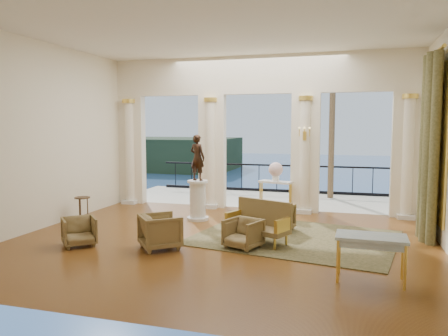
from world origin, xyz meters
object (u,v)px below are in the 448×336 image
(armchair_c, at_px, (276,216))
(settee, at_px, (260,222))
(armchair_d, at_px, (160,230))
(armchair_b, at_px, (243,232))
(pedestal, at_px, (198,201))
(game_table, at_px, (371,240))
(side_table, at_px, (82,201))
(armchair_a, at_px, (79,230))
(statue, at_px, (197,158))
(console_table, at_px, (276,186))

(armchair_c, xyz_separation_m, settee, (-0.16, -1.12, 0.09))
(armchair_d, bearing_deg, armchair_b, -113.96)
(armchair_d, distance_m, settee, 2.11)
(armchair_d, xyz_separation_m, pedestal, (-0.18, 2.74, 0.12))
(armchair_b, bearing_deg, pedestal, 149.51)
(game_table, bearing_deg, side_table, 161.77)
(game_table, distance_m, pedestal, 5.49)
(armchair_d, height_order, game_table, armchair_d)
(armchair_a, xyz_separation_m, armchair_c, (3.71, 2.43, 0.03))
(armchair_b, distance_m, armchair_d, 1.68)
(armchair_b, distance_m, game_table, 2.74)
(statue, bearing_deg, armchair_c, -176.64)
(console_table, distance_m, side_table, 5.31)
(armchair_d, bearing_deg, console_table, -60.96)
(settee, relative_size, side_table, 2.29)
(side_table, bearing_deg, game_table, -19.58)
(armchair_b, xyz_separation_m, console_table, (0.01, 3.86, 0.41))
(game_table, bearing_deg, armchair_d, 170.31)
(settee, bearing_deg, armchair_d, -127.82)
(statue, height_order, side_table, statue)
(armchair_a, relative_size, armchair_d, 0.85)
(armchair_b, relative_size, settee, 0.45)
(armchair_a, bearing_deg, statue, 20.09)
(armchair_a, distance_m, settee, 3.79)
(armchair_d, distance_m, console_table, 4.65)
(game_table, xyz_separation_m, statue, (-4.20, 3.52, 0.98))
(armchair_d, bearing_deg, settee, -101.43)
(armchair_b, xyz_separation_m, statue, (-1.79, 2.26, 1.32))
(settee, height_order, game_table, settee)
(armchair_d, distance_m, statue, 3.02)
(armchair_d, bearing_deg, armchair_a, 59.17)
(statue, height_order, console_table, statue)
(armchair_a, bearing_deg, side_table, 79.37)
(armchair_c, xyz_separation_m, statue, (-2.19, 0.60, 1.29))
(pedestal, xyz_separation_m, side_table, (-2.80, -1.03, 0.05))
(settee, distance_m, console_table, 3.34)
(armchair_d, bearing_deg, side_table, 19.73)
(armchair_d, distance_m, side_table, 3.44)
(armchair_d, relative_size, statue, 0.65)
(game_table, relative_size, console_table, 1.09)
(armchair_b, distance_m, statue, 3.17)
(statue, bearing_deg, settee, 158.37)
(game_table, xyz_separation_m, console_table, (-2.40, 5.13, 0.08))
(armchair_a, distance_m, game_table, 5.76)
(armchair_a, height_order, console_table, console_table)
(side_table, bearing_deg, armchair_b, -14.95)
(armchair_a, bearing_deg, armchair_c, -9.91)
(armchair_d, height_order, statue, statue)
(console_table, bearing_deg, game_table, -47.87)
(armchair_c, height_order, armchair_d, armchair_d)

